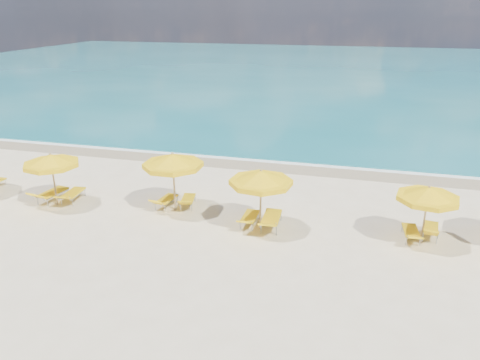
# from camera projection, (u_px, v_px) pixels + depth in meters

# --- Properties ---
(ground_plane) EXTENTS (120.00, 120.00, 0.00)m
(ground_plane) POSITION_uv_depth(u_px,v_px,m) (231.00, 220.00, 19.06)
(ground_plane) COLOR beige
(ocean) EXTENTS (120.00, 80.00, 0.30)m
(ocean) POSITION_uv_depth(u_px,v_px,m) (328.00, 71.00, 62.53)
(ocean) COLOR #13646D
(ocean) RESTS_ON ground
(wet_sand_band) EXTENTS (120.00, 2.60, 0.01)m
(wet_sand_band) POSITION_uv_depth(u_px,v_px,m) (267.00, 164.00, 25.76)
(wet_sand_band) COLOR tan
(wet_sand_band) RESTS_ON ground
(foam_line) EXTENTS (120.00, 1.20, 0.03)m
(foam_line) POSITION_uv_depth(u_px,v_px,m) (270.00, 160.00, 26.48)
(foam_line) COLOR white
(foam_line) RESTS_ON ground
(whitecap_near) EXTENTS (14.00, 0.36, 0.05)m
(whitecap_near) POSITION_uv_depth(u_px,v_px,m) (216.00, 119.00, 35.88)
(whitecap_near) COLOR white
(whitecap_near) RESTS_ON ground
(whitecap_far) EXTENTS (18.00, 0.30, 0.05)m
(whitecap_far) POSITION_uv_depth(u_px,v_px,m) (401.00, 110.00, 38.89)
(whitecap_far) COLOR white
(whitecap_far) RESTS_ON ground
(umbrella_2) EXTENTS (2.77, 2.77, 2.38)m
(umbrella_2) POSITION_uv_depth(u_px,v_px,m) (51.00, 161.00, 19.79)
(umbrella_2) COLOR #A88754
(umbrella_2) RESTS_ON ground
(umbrella_3) EXTENTS (3.31, 3.31, 2.57)m
(umbrella_3) POSITION_uv_depth(u_px,v_px,m) (173.00, 161.00, 19.23)
(umbrella_3) COLOR #A88754
(umbrella_3) RESTS_ON ground
(umbrella_4) EXTENTS (2.98, 2.98, 2.48)m
(umbrella_4) POSITION_uv_depth(u_px,v_px,m) (261.00, 178.00, 17.56)
(umbrella_4) COLOR #A88754
(umbrella_4) RESTS_ON ground
(umbrella_5) EXTENTS (2.68, 2.68, 2.27)m
(umbrella_5) POSITION_uv_depth(u_px,v_px,m) (428.00, 194.00, 16.55)
(umbrella_5) COLOR #A88754
(umbrella_5) RESTS_ON ground
(lounger_2_left) EXTENTS (0.89, 1.99, 0.80)m
(lounger_2_left) POSITION_uv_depth(u_px,v_px,m) (52.00, 196.00, 20.83)
(lounger_2_left) COLOR #A5A8AD
(lounger_2_left) RESTS_ON ground
(lounger_2_right) EXTENTS (0.77, 1.88, 0.68)m
(lounger_2_right) POSITION_uv_depth(u_px,v_px,m) (73.00, 197.00, 20.83)
(lounger_2_right) COLOR #A5A8AD
(lounger_2_right) RESTS_ON ground
(lounger_3_left) EXTENTS (0.74, 1.68, 0.69)m
(lounger_3_left) POSITION_uv_depth(u_px,v_px,m) (166.00, 203.00, 20.25)
(lounger_3_left) COLOR #A5A8AD
(lounger_3_left) RESTS_ON ground
(lounger_3_right) EXTENTS (0.83, 1.68, 0.68)m
(lounger_3_right) POSITION_uv_depth(u_px,v_px,m) (188.00, 202.00, 20.27)
(lounger_3_right) COLOR #A5A8AD
(lounger_3_right) RESTS_ON ground
(lounger_4_left) EXTENTS (0.58, 1.73, 0.65)m
(lounger_4_left) POSITION_uv_depth(u_px,v_px,m) (250.00, 220.00, 18.56)
(lounger_4_left) COLOR #A5A8AD
(lounger_4_left) RESTS_ON ground
(lounger_4_right) EXTENTS (0.75, 2.09, 0.75)m
(lounger_4_right) POSITION_uv_depth(u_px,v_px,m) (271.00, 222.00, 18.33)
(lounger_4_right) COLOR #A5A8AD
(lounger_4_right) RESTS_ON ground
(lounger_5_left) EXTENTS (0.66, 1.70, 0.62)m
(lounger_5_left) POSITION_uv_depth(u_px,v_px,m) (411.00, 235.00, 17.41)
(lounger_5_left) COLOR #A5A8AD
(lounger_5_left) RESTS_ON ground
(lounger_5_right) EXTENTS (0.74, 1.67, 0.72)m
(lounger_5_right) POSITION_uv_depth(u_px,v_px,m) (430.00, 232.00, 17.61)
(lounger_5_right) COLOR #A5A8AD
(lounger_5_right) RESTS_ON ground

